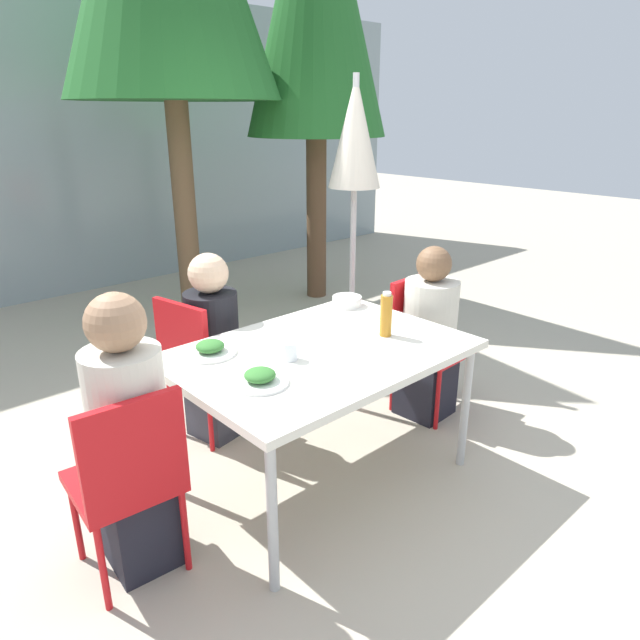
{
  "coord_description": "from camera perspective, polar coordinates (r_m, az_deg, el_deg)",
  "views": [
    {
      "loc": [
        -1.74,
        -1.9,
        1.84
      ],
      "look_at": [
        0.0,
        0.0,
        0.89
      ],
      "focal_mm": 32.0,
      "sensor_mm": 36.0,
      "label": 1
    }
  ],
  "objects": [
    {
      "name": "plate_0",
      "position": [
        2.45,
        -6.01,
        -5.81
      ],
      "size": [
        0.25,
        0.25,
        0.07
      ],
      "color": "white",
      "rests_on": "dining_table"
    },
    {
      "name": "person_far",
      "position": [
        3.35,
        -10.59,
        -3.0
      ],
      "size": [
        0.32,
        0.32,
        1.11
      ],
      "rotation": [
        0.0,
        0.0,
        -1.38
      ],
      "color": "#383842",
      "rests_on": "ground"
    },
    {
      "name": "closed_umbrella",
      "position": [
        4.14,
        3.5,
        16.59
      ],
      "size": [
        0.37,
        0.37,
        2.07
      ],
      "color": "#333333",
      "rests_on": "ground"
    },
    {
      "name": "drinking_cup",
      "position": [
        2.66,
        -2.99,
        -3.13
      ],
      "size": [
        0.07,
        0.07,
        0.09
      ],
      "color": "white",
      "rests_on": "dining_table"
    },
    {
      "name": "ground_plane",
      "position": [
        3.16,
        0.0,
        -15.33
      ],
      "size": [
        24.0,
        24.0,
        0.0
      ],
      "primitive_type": "plane",
      "color": "#B2A893"
    },
    {
      "name": "person_left",
      "position": [
        2.46,
        -18.37,
        -11.45
      ],
      "size": [
        0.31,
        0.31,
        1.21
      ],
      "rotation": [
        0.0,
        0.0,
        -0.08
      ],
      "color": "black",
      "rests_on": "ground"
    },
    {
      "name": "person_right",
      "position": [
        3.58,
        10.81,
        -1.8
      ],
      "size": [
        0.33,
        0.33,
        1.09
      ],
      "rotation": [
        0.0,
        0.0,
        -3.08
      ],
      "color": "black",
      "rests_on": "ground"
    },
    {
      "name": "building_facade",
      "position": [
        6.42,
        -27.74,
        15.0
      ],
      "size": [
        10.0,
        0.2,
        3.0
      ],
      "color": "#89999E",
      "rests_on": "ground"
    },
    {
      "name": "chair_left",
      "position": [
        2.43,
        -18.58,
        -14.34
      ],
      "size": [
        0.43,
        0.43,
        0.86
      ],
      "rotation": [
        0.0,
        0.0,
        -0.08
      ],
      "color": "red",
      "rests_on": "ground"
    },
    {
      "name": "chair_right",
      "position": [
        3.67,
        10.2,
        -1.46
      ],
      "size": [
        0.42,
        0.42,
        0.86
      ],
      "rotation": [
        0.0,
        0.0,
        -3.08
      ],
      "color": "red",
      "rests_on": "ground"
    },
    {
      "name": "chair_far",
      "position": [
        3.35,
        -12.14,
        -3.76
      ],
      "size": [
        0.47,
        0.47,
        0.86
      ],
      "rotation": [
        0.0,
        0.0,
        -1.38
      ],
      "color": "red",
      "rests_on": "ground"
    },
    {
      "name": "salad_bowl",
      "position": [
        3.4,
        2.71,
        1.9
      ],
      "size": [
        0.17,
        0.17,
        0.06
      ],
      "color": "white",
      "rests_on": "dining_table"
    },
    {
      "name": "dining_table",
      "position": [
        2.82,
        0.0,
        -3.87
      ],
      "size": [
        1.42,
        0.99,
        0.74
      ],
      "color": "silver",
      "rests_on": "ground"
    },
    {
      "name": "bottle",
      "position": [
        2.94,
        6.63,
        0.52
      ],
      "size": [
        0.06,
        0.06,
        0.24
      ],
      "color": "#B7751E",
      "rests_on": "dining_table"
    },
    {
      "name": "plate_1",
      "position": [
        2.78,
        -10.91,
        -2.88
      ],
      "size": [
        0.25,
        0.25,
        0.07
      ],
      "color": "white",
      "rests_on": "dining_table"
    }
  ]
}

